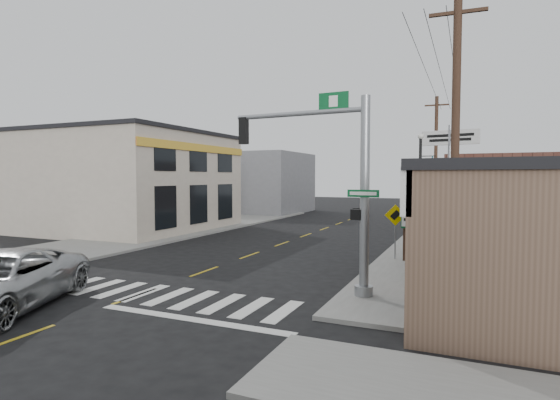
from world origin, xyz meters
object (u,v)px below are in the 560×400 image
at_px(traffic_signal_pole, 341,174).
at_px(guide_sign, 418,224).
at_px(utility_pole_near, 455,147).
at_px(utility_pole_far, 436,161).
at_px(fire_hydrant, 431,264).
at_px(dance_center_sign, 450,154).
at_px(lamp_post, 421,181).
at_px(bare_tree, 439,181).

distance_m(traffic_signal_pole, guide_sign, 6.90).
height_order(guide_sign, utility_pole_near, utility_pole_near).
height_order(traffic_signal_pole, utility_pole_far, utility_pole_far).
bearing_deg(traffic_signal_pole, fire_hydrant, 61.71).
xyz_separation_m(fire_hydrant, dance_center_sign, (0.24, 9.11, 4.60)).
xyz_separation_m(lamp_post, utility_pole_near, (1.98, -11.32, 1.05)).
bearing_deg(dance_center_sign, utility_pole_far, 110.23).
height_order(fire_hydrant, dance_center_sign, dance_center_sign).
relative_size(lamp_post, dance_center_sign, 0.91).
bearing_deg(fire_hydrant, dance_center_sign, 88.49).
relative_size(fire_hydrant, utility_pole_near, 0.08).
bearing_deg(guide_sign, bare_tree, -84.89).
bearing_deg(utility_pole_near, bare_tree, 99.40).
relative_size(dance_center_sign, utility_pole_far, 0.70).
height_order(fire_hydrant, utility_pole_near, utility_pole_near).
bearing_deg(traffic_signal_pole, guide_sign, 77.75).
bearing_deg(lamp_post, fire_hydrant, -91.57).
height_order(traffic_signal_pole, lamp_post, traffic_signal_pole).
relative_size(guide_sign, dance_center_sign, 0.39).
distance_m(traffic_signal_pole, dance_center_sign, 13.45).
bearing_deg(dance_center_sign, lamp_post, -116.53).
bearing_deg(dance_center_sign, guide_sign, -87.60).
bearing_deg(lamp_post, guide_sign, -95.70).
xyz_separation_m(guide_sign, utility_pole_near, (1.60, -6.31, 2.88)).
bearing_deg(utility_pole_far, lamp_post, -92.71).
distance_m(fire_hydrant, lamp_post, 8.03).
bearing_deg(guide_sign, dance_center_sign, 71.20).
relative_size(guide_sign, bare_tree, 0.56).
xyz_separation_m(bare_tree, utility_pole_near, (0.59, -2.78, 0.98)).
height_order(bare_tree, utility_pole_far, utility_pole_far).
bearing_deg(utility_pole_near, traffic_signal_pole, 177.85).
distance_m(guide_sign, utility_pole_far, 13.98).
relative_size(fire_hydrant, dance_center_sign, 0.11).
xyz_separation_m(lamp_post, dance_center_sign, (1.34, 1.78, 1.50)).
bearing_deg(fire_hydrant, guide_sign, 107.10).
relative_size(lamp_post, utility_pole_near, 0.68).
bearing_deg(fire_hydrant, utility_pole_near, -77.53).
height_order(utility_pole_near, utility_pole_far, utility_pole_far).
relative_size(traffic_signal_pole, utility_pole_far, 0.67).
height_order(traffic_signal_pole, fire_hydrant, traffic_signal_pole).
bearing_deg(bare_tree, utility_pole_far, 94.13).
xyz_separation_m(lamp_post, bare_tree, (1.39, -8.54, 0.06)).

